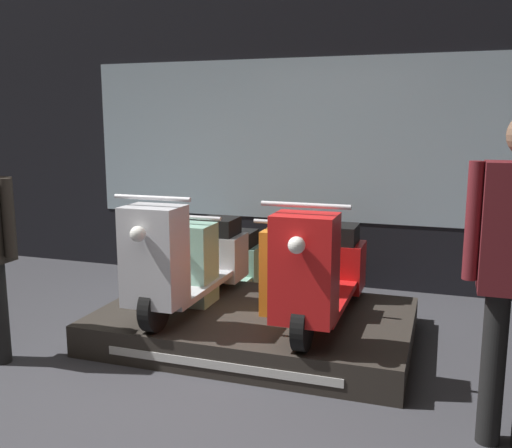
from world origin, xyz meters
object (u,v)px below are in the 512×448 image
at_px(scooter_display_left, 189,259).
at_px(scooter_display_right, 322,270).
at_px(scooter_backrow_1, 307,276).
at_px(scooter_backrow_0, 216,268).

relative_size(scooter_display_left, scooter_display_right, 1.00).
relative_size(scooter_display_right, scooter_backrow_1, 1.00).
bearing_deg(scooter_display_right, scooter_backrow_1, 112.68).
bearing_deg(scooter_backrow_1, scooter_display_left, -141.32).
distance_m(scooter_display_left, scooter_backrow_1, 1.09).
distance_m(scooter_backrow_0, scooter_backrow_1, 0.88).
bearing_deg(scooter_backrow_0, scooter_display_right, -29.94).
bearing_deg(scooter_display_left, scooter_backrow_1, 38.68).
height_order(scooter_display_right, scooter_backrow_0, scooter_display_right).
xyz_separation_m(scooter_display_left, scooter_display_right, (1.11, 0.00, 0.00)).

